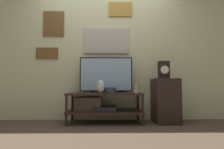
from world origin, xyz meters
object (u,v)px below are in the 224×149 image
Objects in this scene: vase_urn_stoneware at (101,87)px; vase_wide_bowl at (110,90)px; mantel_clock at (164,70)px; vase_slim_bronze at (136,87)px; television at (106,74)px.

vase_urn_stoneware reaches higher than vase_wide_bowl.
vase_wide_bowl is 0.97m from mantel_clock.
vase_slim_bronze is 0.65× the size of mantel_clock.
vase_wide_bowl is at bearing -177.10° from mantel_clock.
vase_urn_stoneware is (-0.08, -0.26, -0.21)m from television.
mantel_clock is (0.98, -0.11, 0.07)m from television.
vase_wide_bowl is at bearing 179.00° from vase_slim_bronze.
television reaches higher than vase_urn_stoneware.
vase_slim_bronze reaches higher than vase_wide_bowl.
vase_urn_stoneware is at bearing -145.81° from vase_wide_bowl.
vase_wide_bowl is (-0.43, 0.01, -0.05)m from vase_slim_bronze.
vase_urn_stoneware is 1.11m from mantel_clock.
vase_wide_bowl is 0.67× the size of mantel_clock.
vase_slim_bronze is at bearing -1.00° from vase_wide_bowl.
vase_wide_bowl is (0.15, 0.10, -0.06)m from vase_urn_stoneware.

